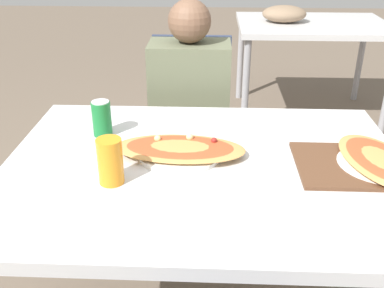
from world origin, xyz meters
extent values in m
cube|color=silver|center=(0.00, 0.00, 0.71)|extent=(1.26, 0.94, 0.04)
cylinder|color=#99999E|center=(-0.57, 0.41, 0.34)|extent=(0.05, 0.05, 0.69)
cylinder|color=#99999E|center=(0.57, 0.41, 0.34)|extent=(0.05, 0.05, 0.69)
cube|color=#2D3851|center=(-0.08, 0.73, 0.43)|extent=(0.40, 0.40, 0.04)
cube|color=#2D3851|center=(-0.08, 0.91, 0.68)|extent=(0.38, 0.03, 0.46)
cylinder|color=#38383D|center=(0.09, 0.56, 0.20)|extent=(0.03, 0.03, 0.41)
cylinder|color=#38383D|center=(-0.25, 0.56, 0.20)|extent=(0.03, 0.03, 0.41)
cylinder|color=#38383D|center=(0.09, 0.90, 0.20)|extent=(0.03, 0.03, 0.41)
cylinder|color=#38383D|center=(-0.25, 0.90, 0.20)|extent=(0.03, 0.03, 0.41)
cylinder|color=#2D2D38|center=(0.00, 0.61, 0.22)|extent=(0.10, 0.10, 0.45)
cylinder|color=#2D2D38|center=(-0.16, 0.61, 0.22)|extent=(0.10, 0.10, 0.45)
cube|color=#60664C|center=(-0.08, 0.70, 0.69)|extent=(0.36, 0.22, 0.48)
sphere|color=brown|center=(-0.08, 0.70, 1.02)|extent=(0.18, 0.18, 0.18)
cylinder|color=white|center=(-0.08, 0.05, 0.73)|extent=(0.27, 0.27, 0.01)
ellipsoid|color=tan|center=(-0.08, 0.05, 0.75)|extent=(0.43, 0.22, 0.02)
ellipsoid|color=#C14C28|center=(-0.08, 0.05, 0.76)|extent=(0.35, 0.18, 0.01)
sphere|color=beige|center=(-0.16, 0.10, 0.76)|extent=(0.02, 0.02, 0.02)
sphere|color=beige|center=(-0.05, 0.11, 0.76)|extent=(0.02, 0.02, 0.02)
sphere|color=maroon|center=(0.03, 0.09, 0.76)|extent=(0.02, 0.02, 0.02)
cylinder|color=#197233|center=(-0.36, 0.20, 0.79)|extent=(0.07, 0.07, 0.12)
cylinder|color=silver|center=(-0.36, 0.20, 0.85)|extent=(0.06, 0.06, 0.00)
cylinder|color=orange|center=(-0.27, -0.12, 0.79)|extent=(0.07, 0.07, 0.14)
cube|color=brown|center=(0.49, 0.00, 0.73)|extent=(0.41, 0.28, 0.01)
cylinder|color=white|center=(0.53, 0.00, 0.73)|extent=(0.25, 0.25, 0.01)
ellipsoid|color=tan|center=(0.53, 0.00, 0.75)|extent=(0.28, 0.40, 0.02)
ellipsoid|color=#C14C28|center=(0.53, 0.00, 0.76)|extent=(0.23, 0.33, 0.01)
cube|color=silver|center=(0.76, 2.16, 0.71)|extent=(1.10, 0.80, 0.04)
ellipsoid|color=#8C7259|center=(0.54, 2.16, 0.79)|extent=(0.32, 0.24, 0.12)
cylinder|color=#99999E|center=(0.26, 1.81, 0.34)|extent=(0.05, 0.05, 0.69)
cylinder|color=#99999E|center=(0.26, 2.51, 0.34)|extent=(0.05, 0.05, 0.69)
cylinder|color=#99999E|center=(1.26, 2.51, 0.34)|extent=(0.05, 0.05, 0.69)
camera|label=1|loc=(0.01, -1.22, 1.41)|focal=42.00mm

